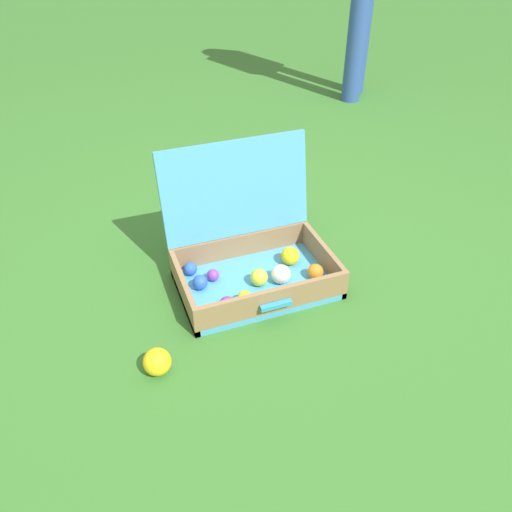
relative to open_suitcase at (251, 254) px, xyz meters
name	(u,v)px	position (x,y,z in m)	size (l,w,h in m)	color
ground_plane	(277,279)	(0.09, -0.04, -0.11)	(16.00, 16.00, 0.00)	#336B28
open_suitcase	(251,254)	(0.00, 0.00, 0.00)	(0.55, 0.45, 0.47)	#4799C6
stray_ball_on_grass	(157,362)	(-0.41, -0.32, -0.06)	(0.08, 0.08, 0.08)	yellow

